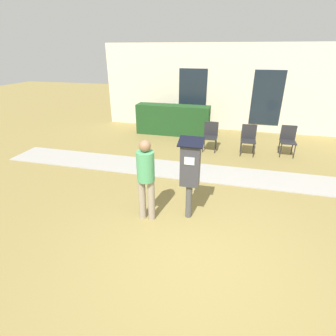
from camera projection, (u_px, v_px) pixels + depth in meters
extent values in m
plane|color=olive|center=(199.00, 260.00, 4.07)|extent=(40.00, 40.00, 0.00)
cube|color=#A3A099|center=(216.00, 174.00, 6.83)|extent=(12.00, 1.10, 0.02)
cube|color=beige|center=(229.00, 88.00, 10.05)|extent=(10.00, 0.24, 3.20)
cube|color=#19232D|center=(193.00, 95.00, 10.38)|extent=(1.10, 0.02, 2.00)
cube|color=#19232D|center=(267.00, 98.00, 9.74)|extent=(1.10, 0.02, 2.00)
cylinder|color=#4C4C4C|center=(189.00, 201.00, 4.98)|extent=(0.12, 0.12, 0.70)
cube|color=#38383D|center=(190.00, 165.00, 4.67)|extent=(0.34, 0.22, 0.80)
cube|color=silver|center=(189.00, 161.00, 4.52)|extent=(0.18, 0.01, 0.14)
cube|color=black|center=(191.00, 142.00, 4.49)|extent=(0.44, 0.31, 0.12)
cylinder|color=gray|center=(142.00, 199.00, 4.93)|extent=(0.13, 0.13, 0.82)
cylinder|color=gray|center=(151.00, 200.00, 4.89)|extent=(0.13, 0.13, 0.82)
cylinder|color=#4C9E66|center=(146.00, 166.00, 4.62)|extent=(0.32, 0.32, 0.55)
sphere|color=#8C6647|center=(145.00, 146.00, 4.47)|extent=(0.21, 0.21, 0.21)
cylinder|color=#262628|center=(203.00, 146.00, 8.21)|extent=(0.03, 0.03, 0.42)
cylinder|color=#262628|center=(215.00, 147.00, 8.12)|extent=(0.03, 0.03, 0.42)
cylinder|color=#262628|center=(204.00, 142.00, 8.54)|extent=(0.03, 0.03, 0.42)
cylinder|color=#262628|center=(216.00, 143.00, 8.45)|extent=(0.03, 0.03, 0.42)
cube|color=#262628|center=(210.00, 137.00, 8.23)|extent=(0.44, 0.44, 0.04)
cube|color=#262628|center=(211.00, 128.00, 8.31)|extent=(0.44, 0.04, 0.44)
cylinder|color=#262628|center=(241.00, 150.00, 7.90)|extent=(0.03, 0.03, 0.42)
cylinder|color=#262628|center=(254.00, 151.00, 7.81)|extent=(0.03, 0.03, 0.42)
cylinder|color=#262628|center=(241.00, 146.00, 8.23)|extent=(0.03, 0.03, 0.42)
cylinder|color=#262628|center=(253.00, 147.00, 8.15)|extent=(0.03, 0.03, 0.42)
cube|color=#262628|center=(248.00, 141.00, 7.93)|extent=(0.44, 0.44, 0.04)
cube|color=#262628|center=(249.00, 131.00, 8.01)|extent=(0.44, 0.04, 0.44)
cylinder|color=#262628|center=(281.00, 151.00, 7.81)|extent=(0.03, 0.03, 0.42)
cylinder|color=#262628|center=(294.00, 152.00, 7.73)|extent=(0.03, 0.03, 0.42)
cylinder|color=#262628|center=(279.00, 147.00, 8.15)|extent=(0.03, 0.03, 0.42)
cylinder|color=#262628|center=(292.00, 148.00, 8.06)|extent=(0.03, 0.03, 0.42)
cube|color=#262628|center=(288.00, 142.00, 7.84)|extent=(0.44, 0.44, 0.04)
cube|color=#262628|center=(288.00, 132.00, 7.92)|extent=(0.44, 0.04, 0.44)
cube|color=#1E471E|center=(173.00, 120.00, 9.82)|extent=(2.72, 0.60, 1.10)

